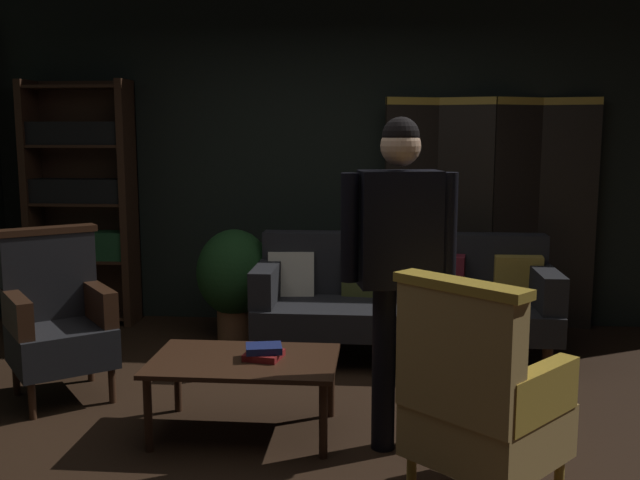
# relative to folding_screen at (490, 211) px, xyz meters

# --- Properties ---
(ground_plane) EXTENTS (10.00, 10.00, 0.00)m
(ground_plane) POSITION_rel_folding_screen_xyz_m (-1.27, -2.28, -0.99)
(ground_plane) COLOR black
(back_wall) EXTENTS (7.20, 0.10, 2.80)m
(back_wall) POSITION_rel_folding_screen_xyz_m (-1.27, 0.17, 0.41)
(back_wall) COLOR black
(back_wall) RESTS_ON ground_plane
(folding_screen) EXTENTS (1.73, 0.29, 1.90)m
(folding_screen) POSITION_rel_folding_screen_xyz_m (0.00, 0.00, 0.00)
(folding_screen) COLOR black
(folding_screen) RESTS_ON ground_plane
(bookshelf) EXTENTS (0.90, 0.32, 2.05)m
(bookshelf) POSITION_rel_folding_screen_xyz_m (-3.42, -0.09, 0.07)
(bookshelf) COLOR #382114
(bookshelf) RESTS_ON ground_plane
(velvet_couch) EXTENTS (2.12, 0.78, 0.88)m
(velvet_couch) POSITION_rel_folding_screen_xyz_m (-0.72, -0.83, -0.53)
(velvet_couch) COLOR #382114
(velvet_couch) RESTS_ON ground_plane
(coffee_table) EXTENTS (1.00, 0.64, 0.42)m
(coffee_table) POSITION_rel_folding_screen_xyz_m (-1.61, -2.28, -0.61)
(coffee_table) COLOR #382114
(coffee_table) RESTS_ON ground_plane
(armchair_gilt_accent) EXTENTS (0.82, 0.81, 1.04)m
(armchair_gilt_accent) POSITION_rel_folding_screen_xyz_m (-0.46, -2.97, -0.50)
(armchair_gilt_accent) COLOR gold
(armchair_gilt_accent) RESTS_ON ground_plane
(armchair_wing_left) EXTENTS (0.81, 0.81, 1.04)m
(armchair_wing_left) POSITION_rel_folding_screen_xyz_m (-2.86, -1.82, -0.50)
(armchair_wing_left) COLOR #382114
(armchair_wing_left) RESTS_ON ground_plane
(standing_figure) EXTENTS (0.58, 0.29, 1.70)m
(standing_figure) POSITION_rel_folding_screen_xyz_m (-0.80, -2.39, 0.04)
(standing_figure) COLOR black
(standing_figure) RESTS_ON ground_plane
(potted_plant) EXTENTS (0.59, 0.59, 0.88)m
(potted_plant) POSITION_rel_folding_screen_xyz_m (-2.02, -0.55, -0.48)
(potted_plant) COLOR brown
(potted_plant) RESTS_ON ground_plane
(book_red_leather) EXTENTS (0.22, 0.21, 0.04)m
(book_red_leather) POSITION_rel_folding_screen_xyz_m (-1.51, -2.27, -0.55)
(book_red_leather) COLOR maroon
(book_red_leather) RESTS_ON coffee_table
(book_navy_cloth) EXTENTS (0.22, 0.18, 0.04)m
(book_navy_cloth) POSITION_rel_folding_screen_xyz_m (-1.51, -2.27, -0.51)
(book_navy_cloth) COLOR navy
(book_navy_cloth) RESTS_ON book_red_leather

